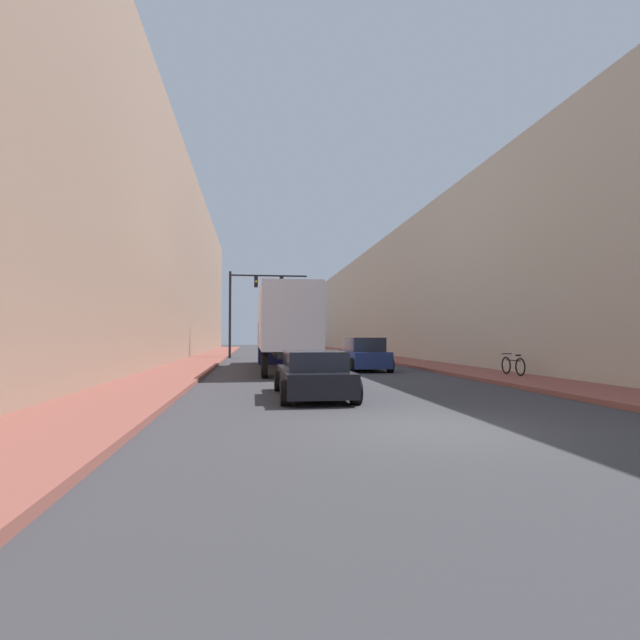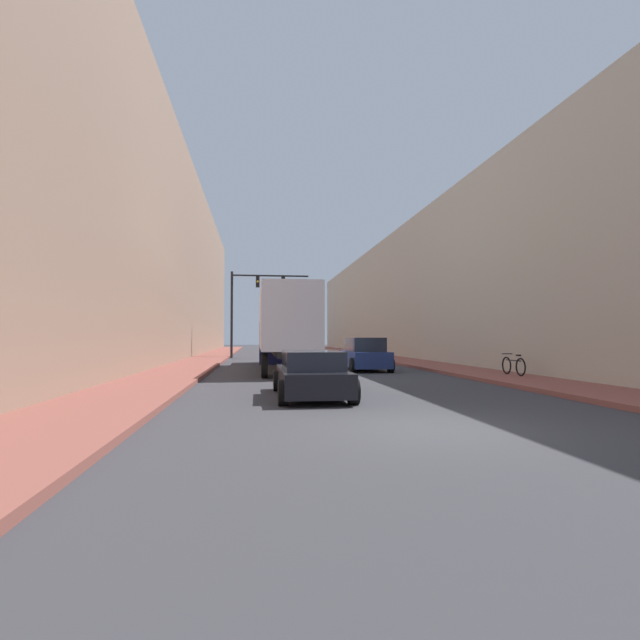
{
  "view_description": "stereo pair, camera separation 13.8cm",
  "coord_description": "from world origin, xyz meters",
  "px_view_note": "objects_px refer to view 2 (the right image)",
  "views": [
    {
      "loc": [
        -3.25,
        -8.92,
        1.69
      ],
      "look_at": [
        -0.51,
        11.49,
        2.39
      ],
      "focal_mm": 28.0,
      "sensor_mm": 36.0,
      "label": 1
    },
    {
      "loc": [
        -3.12,
        -8.93,
        1.69
      ],
      "look_at": [
        -0.51,
        11.49,
        2.39
      ],
      "focal_mm": 28.0,
      "sensor_mm": 36.0,
      "label": 2
    }
  ],
  "objects_px": {
    "sedan_car": "(311,375)",
    "suv_car": "(364,355)",
    "semi_truck": "(284,327)",
    "parked_bicycle": "(513,366)",
    "traffic_signal_gantry": "(249,299)"
  },
  "relations": [
    {
      "from": "suv_car",
      "to": "parked_bicycle",
      "type": "relative_size",
      "value": 2.55
    },
    {
      "from": "semi_truck",
      "to": "traffic_signal_gantry",
      "type": "xyz_separation_m",
      "value": [
        -2.0,
        14.41,
        2.57
      ]
    },
    {
      "from": "sedan_car",
      "to": "suv_car",
      "type": "relative_size",
      "value": 1.0
    },
    {
      "from": "semi_truck",
      "to": "traffic_signal_gantry",
      "type": "distance_m",
      "value": 14.77
    },
    {
      "from": "suv_car",
      "to": "semi_truck",
      "type": "bearing_deg",
      "value": 158.86
    },
    {
      "from": "sedan_car",
      "to": "suv_car",
      "type": "height_order",
      "value": "suv_car"
    },
    {
      "from": "suv_car",
      "to": "traffic_signal_gantry",
      "type": "xyz_separation_m",
      "value": [
        -6.0,
        15.96,
        4.01
      ]
    },
    {
      "from": "sedan_car",
      "to": "suv_car",
      "type": "distance_m",
      "value": 11.48
    },
    {
      "from": "parked_bicycle",
      "to": "traffic_signal_gantry",
      "type": "bearing_deg",
      "value": 116.43
    },
    {
      "from": "suv_car",
      "to": "traffic_signal_gantry",
      "type": "distance_m",
      "value": 17.51
    },
    {
      "from": "semi_truck",
      "to": "traffic_signal_gantry",
      "type": "height_order",
      "value": "traffic_signal_gantry"
    },
    {
      "from": "semi_truck",
      "to": "parked_bicycle",
      "type": "distance_m",
      "value": 11.63
    },
    {
      "from": "sedan_car",
      "to": "parked_bicycle",
      "type": "relative_size",
      "value": 2.54
    },
    {
      "from": "sedan_car",
      "to": "traffic_signal_gantry",
      "type": "height_order",
      "value": "traffic_signal_gantry"
    },
    {
      "from": "traffic_signal_gantry",
      "to": "semi_truck",
      "type": "bearing_deg",
      "value": -82.09
    }
  ]
}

